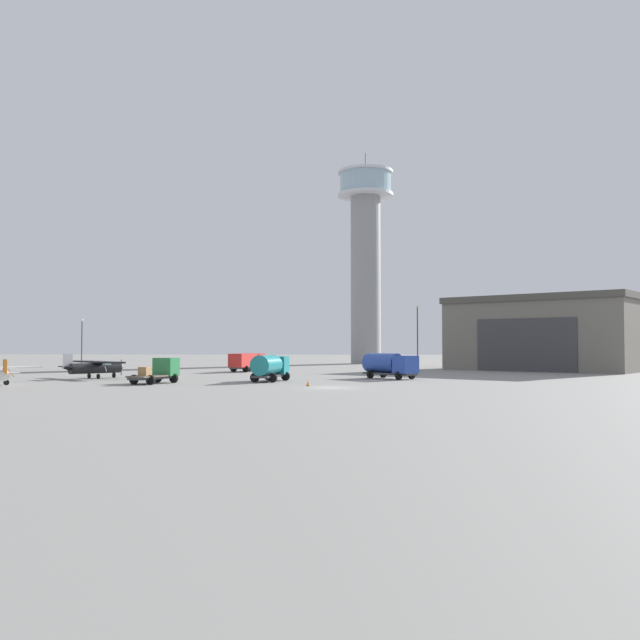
{
  "coord_description": "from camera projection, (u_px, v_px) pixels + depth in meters",
  "views": [
    {
      "loc": [
        2.33,
        -64.07,
        4.15
      ],
      "look_at": [
        -2.53,
        29.58,
        7.5
      ],
      "focal_mm": 37.78,
      "sensor_mm": 36.0,
      "label": 1
    }
  ],
  "objects": [
    {
      "name": "truck_fuel_tanker_teal",
      "position": [
        270.0,
        366.0,
        74.52
      ],
      "size": [
        4.06,
        6.61,
        2.95
      ],
      "rotation": [
        0.0,
        0.0,
        1.32
      ],
      "color": "#38383D",
      "rests_on": "ground_plane"
    },
    {
      "name": "light_post_east",
      "position": [
        82.0,
        339.0,
        113.54
      ],
      "size": [
        0.44,
        0.44,
        8.4
      ],
      "color": "#38383D",
      "rests_on": "ground_plane"
    },
    {
      "name": "control_tower",
      "position": [
        366.0,
        249.0,
        144.05
      ],
      "size": [
        11.84,
        11.84,
        45.32
      ],
      "color": "gray",
      "rests_on": "ground_plane"
    },
    {
      "name": "airplane_black",
      "position": [
        95.0,
        367.0,
        80.74
      ],
      "size": [
        8.78,
        8.12,
        3.05
      ],
      "rotation": [
        0.0,
        0.0,
        0.86
      ],
      "color": "black",
      "rests_on": "ground_plane"
    },
    {
      "name": "truck_flatbed_green",
      "position": [
        159.0,
        371.0,
        71.25
      ],
      "size": [
        4.41,
        6.48,
        2.67
      ],
      "rotation": [
        0.0,
        0.0,
        1.21
      ],
      "color": "#38383D",
      "rests_on": "ground_plane"
    },
    {
      "name": "ground_plane",
      "position": [
        330.0,
        388.0,
        63.91
      ],
      "size": [
        400.0,
        400.0,
        0.0
      ],
      "primitive_type": "plane",
      "color": "gray"
    },
    {
      "name": "truck_box_red",
      "position": [
        247.0,
        361.0,
        101.07
      ],
      "size": [
        4.69,
        7.55,
        2.74
      ],
      "rotation": [
        0.0,
        0.0,
        1.22
      ],
      "color": "#38383D",
      "rests_on": "ground_plane"
    },
    {
      "name": "traffic_cone_near_left",
      "position": [
        308.0,
        383.0,
        66.48
      ],
      "size": [
        0.36,
        0.36,
        0.66
      ],
      "color": "black",
      "rests_on": "ground_plane"
    },
    {
      "name": "light_post_west",
      "position": [
        417.0,
        332.0,
        107.61
      ],
      "size": [
        0.44,
        0.44,
        10.41
      ],
      "color": "#38383D",
      "rests_on": "ground_plane"
    },
    {
      "name": "hangar",
      "position": [
        548.0,
        333.0,
        108.07
      ],
      "size": [
        34.51,
        32.49,
        11.69
      ],
      "rotation": [
        0.0,
        0.0,
        -2.2
      ],
      "color": "#6B665B",
      "rests_on": "ground_plane"
    },
    {
      "name": "truck_fuel_tanker_blue",
      "position": [
        389.0,
        364.0,
        80.27
      ],
      "size": [
        6.65,
        6.7,
        3.04
      ],
      "rotation": [
        0.0,
        0.0,
        5.49
      ],
      "color": "#38383D",
      "rests_on": "ground_plane"
    }
  ]
}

